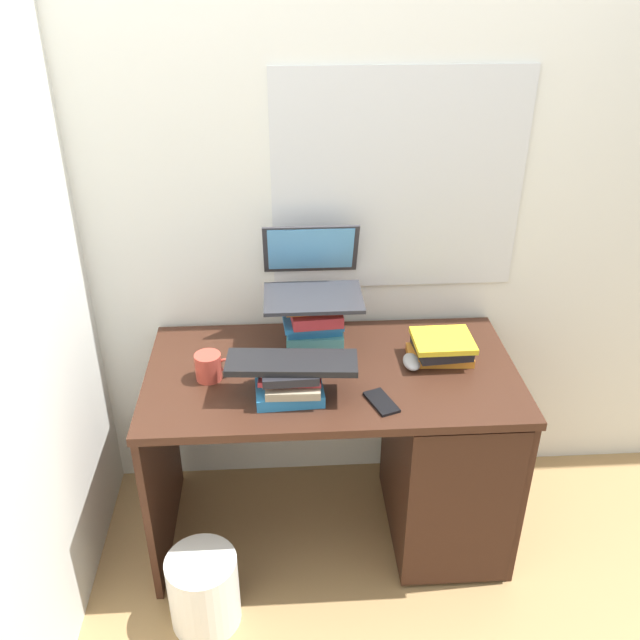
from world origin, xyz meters
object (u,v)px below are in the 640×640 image
book_stack_side (441,348)px  mug (209,367)px  keyboard (292,363)px  book_stack_tall (314,325)px  wastebasket (204,590)px  laptop (312,277)px  computer_mouse (412,362)px  cell_phone (381,402)px  desk (418,447)px  book_stack_keyboard_riser (290,381)px

book_stack_side → mug: mug is taller
book_stack_side → keyboard: bearing=-160.7°
keyboard → mug: size_ratio=3.30×
book_stack_tall → wastebasket: 0.97m
book_stack_side → wastebasket: size_ratio=0.83×
keyboard → laptop: bearing=80.4°
computer_mouse → cell_phone: (-0.14, -0.21, -0.01)m
computer_mouse → cell_phone: size_ratio=0.76×
keyboard → computer_mouse: keyboard is taller
book_stack_tall → keyboard: 0.28m
laptop → wastebasket: 1.13m
computer_mouse → mug: 0.70m
desk → keyboard: bearing=-166.2°
book_stack_side → wastebasket: (-0.85, -0.44, -0.66)m
laptop → mug: 0.48m
book_stack_keyboard_riser → book_stack_side: book_stack_keyboard_riser is taller
book_stack_side → computer_mouse: size_ratio=2.24×
wastebasket → book_stack_side: bearing=27.5°
mug → wastebasket: size_ratio=0.45×
book_stack_side → wastebasket: bearing=-152.5°
book_stack_keyboard_riser → wastebasket: bearing=-140.2°
cell_phone → wastebasket: cell_phone is taller
book_stack_keyboard_riser → keyboard: (0.01, -0.00, 0.07)m
desk → mug: (-0.74, 0.00, 0.39)m
desk → wastebasket: desk is taller
keyboard → wastebasket: (-0.32, -0.26, -0.74)m
computer_mouse → wastebasket: bearing=-151.4°
desk → mug: 0.84m
book_stack_side → wastebasket: 1.16m
keyboard → cell_phone: (0.29, -0.06, -0.12)m
book_stack_keyboard_riser → mug: book_stack_keyboard_riser is taller
desk → computer_mouse: bearing=141.8°
mug → keyboard: bearing=-22.3°
mug → cell_phone: mug is taller
book_stack_tall → mug: book_stack_tall is taller
book_stack_side → mug: 0.81m
cell_phone → computer_mouse: bearing=36.8°
desk → book_stack_side: 0.40m
book_stack_side → computer_mouse: book_stack_side is taller
mug → cell_phone: bearing=-17.5°
mug → wastebasket: bearing=-96.1°
computer_mouse → book_stack_keyboard_riser: bearing=-161.4°
wastebasket → keyboard: bearing=38.8°
mug → wastebasket: (-0.04, -0.37, -0.66)m
book_stack_side → cell_phone: 0.35m
keyboard → cell_phone: keyboard is taller
book_stack_tall → mug: size_ratio=1.74×
book_stack_tall → laptop: size_ratio=0.64×
book_stack_tall → wastebasket: size_ratio=0.79×
book_stack_tall → cell_phone: 0.40m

